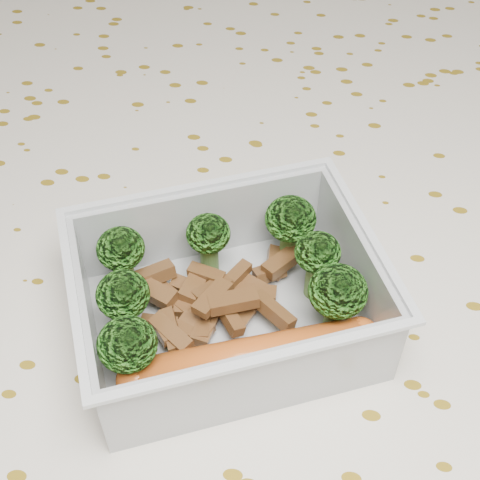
# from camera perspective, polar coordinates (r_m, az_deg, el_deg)

# --- Properties ---
(dining_table) EXTENTS (1.40, 0.90, 0.75)m
(dining_table) POSITION_cam_1_polar(r_m,az_deg,el_deg) (0.48, -0.01, -10.12)
(dining_table) COLOR brown
(dining_table) RESTS_ON ground
(tablecloth) EXTENTS (1.46, 0.96, 0.19)m
(tablecloth) POSITION_cam_1_polar(r_m,az_deg,el_deg) (0.44, -0.01, -6.51)
(tablecloth) COLOR silver
(tablecloth) RESTS_ON dining_table
(lunch_container) EXTENTS (0.20, 0.18, 0.06)m
(lunch_container) POSITION_cam_1_polar(r_m,az_deg,el_deg) (0.37, -1.06, -5.60)
(lunch_container) COLOR silver
(lunch_container) RESTS_ON tablecloth
(broccoli_florets) EXTENTS (0.15, 0.13, 0.05)m
(broccoli_florets) POSITION_cam_1_polar(r_m,az_deg,el_deg) (0.36, -1.39, -2.92)
(broccoli_florets) COLOR #608C3F
(broccoli_florets) RESTS_ON lunch_container
(meat_pile) EXTENTS (0.10, 0.09, 0.02)m
(meat_pile) POSITION_cam_1_polar(r_m,az_deg,el_deg) (0.38, -2.25, -5.09)
(meat_pile) COLOR brown
(meat_pile) RESTS_ON lunch_container
(sausage) EXTENTS (0.13, 0.06, 0.02)m
(sausage) POSITION_cam_1_polar(r_m,az_deg,el_deg) (0.35, 0.99, -10.08)
(sausage) COLOR #C5561B
(sausage) RESTS_ON lunch_container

